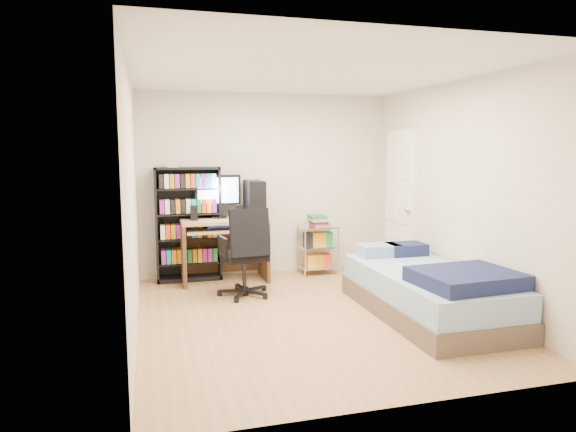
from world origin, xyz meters
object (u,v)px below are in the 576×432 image
object	(u,v)px
office_chair	(245,268)
bed	(428,291)
media_shelf	(188,223)
computer_desk	(232,224)

from	to	relation	value
office_chair	bed	world-z (taller)	office_chair
bed	media_shelf	bearing A→B (deg)	136.78
office_chair	bed	xyz separation A→B (m)	(1.72, -1.21, -0.07)
media_shelf	computer_desk	xyz separation A→B (m)	(0.56, -0.12, -0.02)
computer_desk	media_shelf	bearing A→B (deg)	168.16
office_chair	computer_desk	bearing A→B (deg)	84.37
office_chair	bed	size ratio (longest dim) A/B	0.50
media_shelf	computer_desk	bearing A→B (deg)	-11.84
media_shelf	office_chair	distance (m)	1.20
office_chair	bed	bearing A→B (deg)	-42.37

